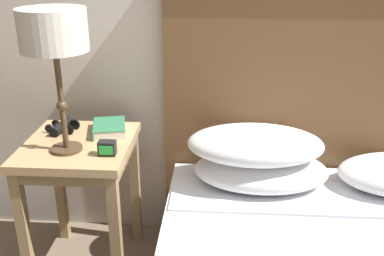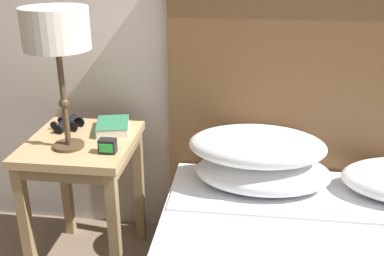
{
  "view_description": "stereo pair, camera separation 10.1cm",
  "coord_description": "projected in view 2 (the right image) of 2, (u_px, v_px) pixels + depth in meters",
  "views": [
    {
      "loc": [
        -0.08,
        -1.03,
        1.45
      ],
      "look_at": [
        -0.2,
        0.67,
        0.75
      ],
      "focal_mm": 42.0,
      "sensor_mm": 36.0,
      "label": 1
    },
    {
      "loc": [
        0.02,
        -1.02,
        1.45
      ],
      "look_at": [
        -0.2,
        0.67,
        0.75
      ],
      "focal_mm": 42.0,
      "sensor_mm": 36.0,
      "label": 2
    }
  ],
  "objects": [
    {
      "name": "book_on_nightstand",
      "position": [
        112.0,
        126.0,
        2.07
      ],
      "size": [
        0.18,
        0.22,
        0.04
      ],
      "color": "silver",
      "rests_on": "nightstand"
    },
    {
      "name": "table_lamp",
      "position": [
        56.0,
        33.0,
        1.72
      ],
      "size": [
        0.26,
        0.26,
        0.58
      ],
      "color": "#4C3823",
      "rests_on": "nightstand"
    },
    {
      "name": "nightstand",
      "position": [
        83.0,
        160.0,
        2.02
      ],
      "size": [
        0.46,
        0.51,
        0.65
      ],
      "color": "tan",
      "rests_on": "ground_plane"
    },
    {
      "name": "alarm_clock",
      "position": [
        108.0,
        146.0,
        1.84
      ],
      "size": [
        0.07,
        0.05,
        0.06
      ],
      "color": "black",
      "rests_on": "nightstand"
    },
    {
      "name": "binoculars_pair",
      "position": [
        67.0,
        124.0,
        2.09
      ],
      "size": [
        0.15,
        0.16,
        0.05
      ],
      "color": "black",
      "rests_on": "nightstand"
    }
  ]
}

